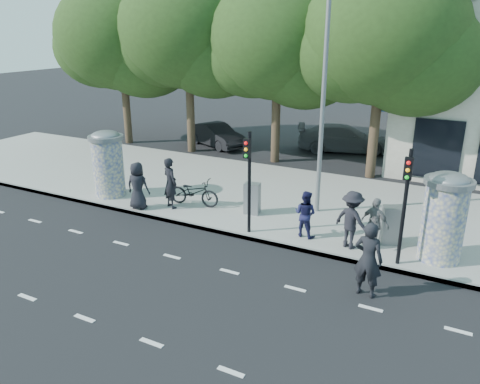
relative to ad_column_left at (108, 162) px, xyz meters
The scene contains 25 objects.
ground 8.63m from the ad_column_left, 32.01° to the right, with size 120.00×120.00×0.00m, color black.
sidewalk 7.94m from the ad_column_left, 22.62° to the left, with size 40.00×8.00×0.15m, color gray.
curb 7.41m from the ad_column_left, ahead, with size 40.00×0.10×0.16m, color slate.
lane_dash_near 9.95m from the ad_column_left, 42.94° to the right, with size 32.00×0.12×0.01m, color silver.
lane_dash_far 7.99m from the ad_column_left, 23.29° to the right, with size 32.00×0.12×0.01m, color silver.
ad_column_left is the anchor object (origin of this frame).
ad_column_right 12.40m from the ad_column_left, ahead, with size 1.36×1.36×2.65m.
traffic_pole_near 6.67m from the ad_column_left, ahead, with size 0.22×0.31×3.40m.
traffic_pole_far 11.44m from the ad_column_left, ahead, with size 0.22×0.31×3.40m.
street_lamp 8.90m from the ad_column_left, 14.94° to the left, with size 0.25×0.93×8.00m.
tree_far_left 10.92m from the ad_column_left, 125.94° to the left, with size 7.20×7.20×9.26m.
tree_mid_left 9.50m from the ad_column_left, 99.23° to the left, with size 7.20×7.20×9.57m.
tree_near_left 10.07m from the ad_column_left, 65.71° to the left, with size 6.80×6.80×8.97m.
tree_center 12.62m from the ad_column_left, 41.88° to the left, with size 7.00×7.00×9.30m.
ped_a 2.14m from the ad_column_left, 18.17° to the right, with size 0.88×0.57×1.79m, color black.
ped_b 3.02m from the ad_column_left, ahead, with size 0.70×0.46×1.93m, color black.
ped_c 8.38m from the ad_column_left, ahead, with size 0.75×0.59×1.55m, color #19193F.
ped_d 9.91m from the ad_column_left, ahead, with size 1.18×0.68×1.83m, color black.
ped_e 10.55m from the ad_column_left, ahead, with size 0.95×0.54×1.62m, color slate.
man_road 11.21m from the ad_column_left, 12.98° to the right, with size 0.74×0.49×2.04m, color black.
bicycle 3.78m from the ad_column_left, ahead, with size 2.01×0.70×1.06m, color black.
cabinet_left 6.09m from the ad_column_left, ahead, with size 0.55×0.40×1.15m, color gray.
cabinet_right 10.98m from the ad_column_left, ahead, with size 0.58×0.43×1.22m, color slate.
car_mid 9.69m from the ad_column_left, 93.77° to the left, with size 4.04×1.41×1.33m, color black.
car_right 13.49m from the ad_column_left, 62.41° to the left, with size 5.07×2.06×1.47m, color #4C4D52.
Camera 1 is at (5.72, -8.96, 6.60)m, focal length 35.00 mm.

